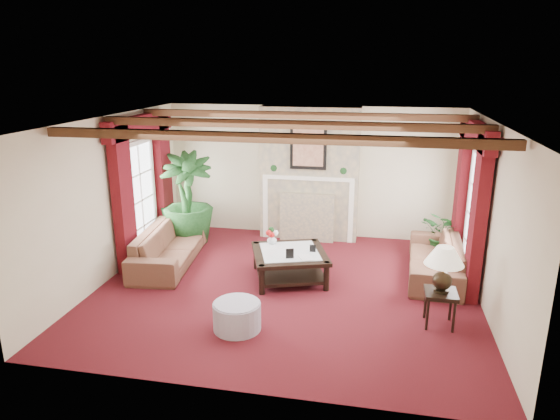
% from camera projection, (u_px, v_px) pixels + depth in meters
% --- Properties ---
extents(floor, '(6.00, 6.00, 0.00)m').
position_uv_depth(floor, '(286.00, 287.00, 8.13)').
color(floor, '#3D0A10').
rests_on(floor, ground).
extents(ceiling, '(6.00, 6.00, 0.00)m').
position_uv_depth(ceiling, '(287.00, 120.00, 7.36)').
color(ceiling, white).
rests_on(ceiling, floor).
extents(back_wall, '(6.00, 0.02, 2.70)m').
position_uv_depth(back_wall, '(311.00, 172.00, 10.33)').
color(back_wall, beige).
rests_on(back_wall, ground).
extents(left_wall, '(0.02, 5.50, 2.70)m').
position_uv_depth(left_wall, '(110.00, 198.00, 8.30)').
color(left_wall, beige).
rests_on(left_wall, ground).
extents(right_wall, '(0.02, 5.50, 2.70)m').
position_uv_depth(right_wall, '(491.00, 219.00, 7.19)').
color(right_wall, beige).
rests_on(right_wall, ground).
extents(ceiling_beams, '(6.00, 3.00, 0.12)m').
position_uv_depth(ceiling_beams, '(287.00, 124.00, 7.38)').
color(ceiling_beams, '#381E12').
rests_on(ceiling_beams, ceiling).
extents(fireplace, '(2.00, 0.52, 2.70)m').
position_uv_depth(fireplace, '(311.00, 106.00, 9.76)').
color(fireplace, tan).
rests_on(fireplace, ground).
extents(french_door_left, '(0.10, 1.10, 2.16)m').
position_uv_depth(french_door_left, '(136.00, 143.00, 9.02)').
color(french_door_left, white).
rests_on(french_door_left, ground).
extents(french_door_right, '(0.10, 1.10, 2.16)m').
position_uv_depth(french_door_right, '(482.00, 154.00, 7.91)').
color(french_door_right, white).
rests_on(french_door_right, ground).
extents(curtains_left, '(0.20, 2.40, 2.55)m').
position_uv_depth(curtains_left, '(139.00, 119.00, 8.88)').
color(curtains_left, '#460912').
rests_on(curtains_left, ground).
extents(curtains_right, '(0.20, 2.40, 2.55)m').
position_uv_depth(curtains_right, '(478.00, 127.00, 7.82)').
color(curtains_right, '#460912').
rests_on(curtains_right, ground).
extents(sofa_left, '(2.36, 1.13, 0.87)m').
position_uv_depth(sofa_left, '(168.00, 241.00, 8.99)').
color(sofa_left, '#350E17').
rests_on(sofa_left, ground).
extents(sofa_right, '(2.22, 0.89, 0.84)m').
position_uv_depth(sofa_right, '(436.00, 252.00, 8.49)').
color(sofa_right, '#350E17').
rests_on(sofa_right, ground).
extents(potted_palm, '(2.31, 2.56, 1.03)m').
position_uv_depth(potted_palm, '(188.00, 218.00, 10.01)').
color(potted_palm, black).
rests_on(potted_palm, ground).
extents(small_plant, '(1.66, 1.66, 0.69)m').
position_uv_depth(small_plant, '(443.00, 239.00, 9.33)').
color(small_plant, black).
rests_on(small_plant, ground).
extents(coffee_table, '(1.51, 1.51, 0.49)m').
position_uv_depth(coffee_table, '(290.00, 265.00, 8.39)').
color(coffee_table, black).
rests_on(coffee_table, ground).
extents(side_table, '(0.45, 0.45, 0.51)m').
position_uv_depth(side_table, '(439.00, 308.00, 6.90)').
color(side_table, black).
rests_on(side_table, ground).
extents(ottoman, '(0.66, 0.66, 0.38)m').
position_uv_depth(ottoman, '(237.00, 316.00, 6.81)').
color(ottoman, '#938B9D').
rests_on(ottoman, ground).
extents(table_lamp, '(0.53, 0.53, 0.67)m').
position_uv_depth(table_lamp, '(443.00, 269.00, 6.73)').
color(table_lamp, black).
rests_on(table_lamp, side_table).
extents(flower_vase, '(0.27, 0.27, 0.17)m').
position_uv_depth(flower_vase, '(272.00, 239.00, 8.66)').
color(flower_vase, silver).
rests_on(flower_vase, coffee_table).
extents(book, '(0.22, 0.19, 0.27)m').
position_uv_depth(book, '(300.00, 251.00, 7.97)').
color(book, black).
rests_on(book, coffee_table).
extents(photo_frame_a, '(0.13, 0.06, 0.17)m').
position_uv_depth(photo_frame_a, '(290.00, 254.00, 8.00)').
color(photo_frame_a, black).
rests_on(photo_frame_a, coffee_table).
extents(photo_frame_b, '(0.10, 0.03, 0.13)m').
position_uv_depth(photo_frame_b, '(313.00, 249.00, 8.28)').
color(photo_frame_b, black).
rests_on(photo_frame_b, coffee_table).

